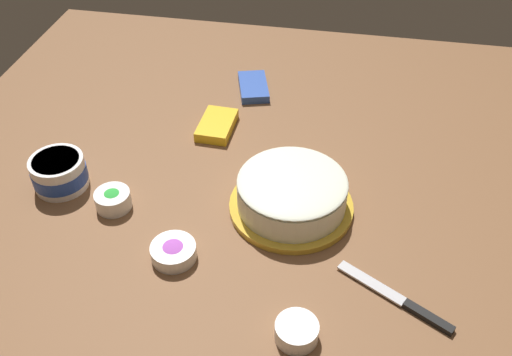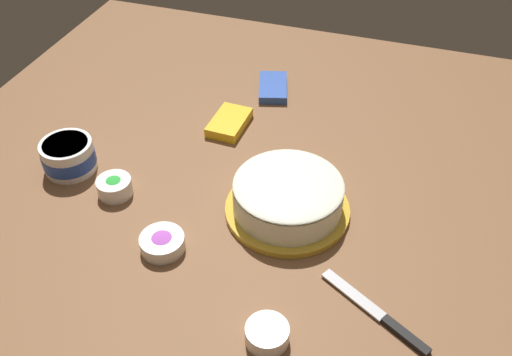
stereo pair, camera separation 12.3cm
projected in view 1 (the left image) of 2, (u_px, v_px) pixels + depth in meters
ground_plane at (238, 180)px, 1.28m from camera, size 1.54×1.54×0.00m
frosted_cake at (292, 194)px, 1.19m from camera, size 0.27×0.27×0.09m
frosting_tub at (59, 172)px, 1.25m from camera, size 0.12×0.12×0.07m
spreading_knife at (404, 303)px, 1.02m from camera, size 0.13×0.21×0.01m
sprinkle_bowl_green at (113, 199)px, 1.20m from camera, size 0.08×0.08×0.04m
sprinkle_bowl_rainbow at (173, 251)px, 1.10m from camera, size 0.09×0.09×0.03m
sprinkle_bowl_yellow at (297, 331)px, 0.96m from camera, size 0.08×0.08×0.03m
candy_box_lower at (217, 125)px, 1.42m from camera, size 0.13×0.09×0.03m
candy_box_upper at (253, 87)px, 1.56m from camera, size 0.15×0.11×0.02m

